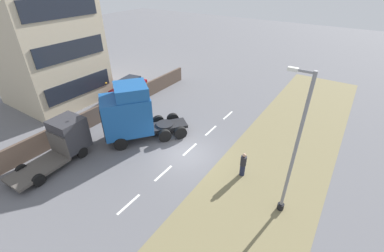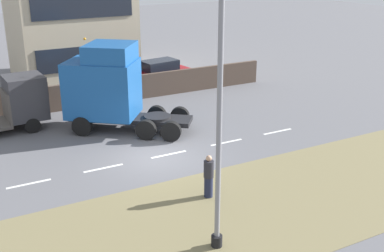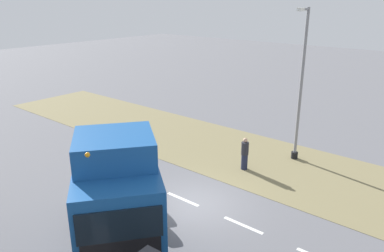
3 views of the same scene
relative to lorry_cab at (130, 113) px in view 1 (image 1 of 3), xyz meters
The scene contains 10 objects.
ground_plane 5.19m from the lorry_cab, behind, with size 120.00×120.00×0.00m, color slate.
grass_verge 10.87m from the lorry_cab, behind, with size 7.00×44.00×0.01m.
lane_markings 5.31m from the lorry_cab, 164.29° to the right, with size 0.16×14.60×0.00m.
boundary_wall 4.69m from the lorry_cab, ahead, with size 0.25×24.00×1.57m.
building_block 12.44m from the lorry_cab, ahead, with size 8.14×7.83×12.73m.
lorry_cab is the anchor object (origin of this frame).
flatbed_truck 4.87m from the lorry_cab, 61.73° to the left, with size 2.31×5.68×2.87m.
parked_car 8.46m from the lorry_cab, 42.95° to the right, with size 2.39×4.57×1.96m.
lamp_post 12.12m from the lorry_cab, behind, with size 1.30×0.37×8.19m.
pedestrian 9.22m from the lorry_cab, behind, with size 0.39×0.39×1.76m.
Camera 1 is at (-8.81, 12.29, 11.72)m, focal length 24.00 mm.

